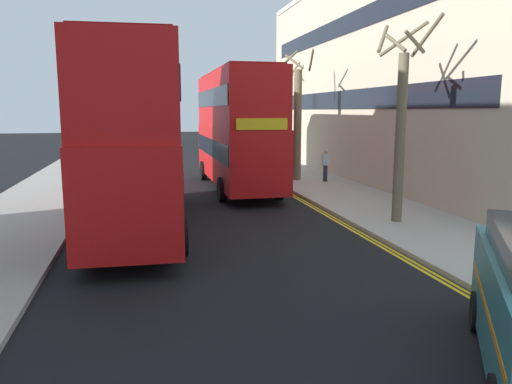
# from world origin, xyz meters

# --- Properties ---
(sidewalk_right) EXTENTS (4.00, 80.00, 0.14)m
(sidewalk_right) POSITION_xyz_m (6.50, 16.00, 0.07)
(sidewalk_right) COLOR #ADA89E
(sidewalk_right) RESTS_ON ground
(sidewalk_left) EXTENTS (4.00, 80.00, 0.14)m
(sidewalk_left) POSITION_xyz_m (-6.50, 16.00, 0.07)
(sidewalk_left) COLOR #ADA89E
(sidewalk_left) RESTS_ON ground
(kerb_line_outer) EXTENTS (0.10, 56.00, 0.01)m
(kerb_line_outer) POSITION_xyz_m (4.40, 14.00, 0.00)
(kerb_line_outer) COLOR yellow
(kerb_line_outer) RESTS_ON ground
(kerb_line_inner) EXTENTS (0.10, 56.00, 0.01)m
(kerb_line_inner) POSITION_xyz_m (4.24, 14.00, 0.00)
(kerb_line_inner) COLOR yellow
(kerb_line_inner) RESTS_ON ground
(double_decker_bus_away) EXTENTS (3.06, 10.88, 5.64)m
(double_decker_bus_away) POSITION_xyz_m (-2.42, 15.37, 3.03)
(double_decker_bus_away) COLOR red
(double_decker_bus_away) RESTS_ON ground
(double_decker_bus_oncoming) EXTENTS (2.81, 10.81, 5.64)m
(double_decker_bus_oncoming) POSITION_xyz_m (2.22, 22.90, 3.03)
(double_decker_bus_oncoming) COLOR red
(double_decker_bus_oncoming) RESTS_ON ground
(pedestrian_far) EXTENTS (0.34, 0.22, 1.62)m
(pedestrian_far) POSITION_xyz_m (7.01, 23.32, 0.99)
(pedestrian_far) COLOR #2D2D38
(pedestrian_far) RESTS_ON sidewalk_right
(street_tree_near) EXTENTS (1.93, 1.92, 6.85)m
(street_tree_near) POSITION_xyz_m (5.76, 24.28, 3.22)
(street_tree_near) COLOR #6B6047
(street_tree_near) RESTS_ON sidewalk_right
(street_tree_mid) EXTENTS (2.07, 1.85, 6.61)m
(street_tree_mid) POSITION_xyz_m (6.02, 13.99, 3.35)
(street_tree_mid) COLOR #6B6047
(street_tree_mid) RESTS_ON sidewalk_right
(street_tree_far) EXTENTS (1.59, 1.55, 6.89)m
(street_tree_far) POSITION_xyz_m (7.42, 32.06, 3.36)
(street_tree_far) COLOR #6B6047
(street_tree_far) RESTS_ON sidewalk_right
(townhouse_terrace_right) EXTENTS (10.08, 28.00, 11.51)m
(townhouse_terrace_right) POSITION_xyz_m (13.50, 24.84, 5.76)
(townhouse_terrace_right) COLOR beige
(townhouse_terrace_right) RESTS_ON ground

